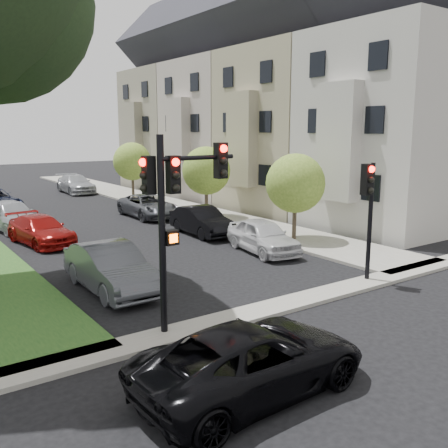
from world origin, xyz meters
TOP-DOWN VIEW (x-y plane):
  - ground at (0.00, 0.00)m, footprint 140.00×140.00m
  - sidewalk_right at (6.75, 24.00)m, footprint 3.50×44.00m
  - sidewalk_cross at (0.00, 2.00)m, footprint 60.00×1.00m
  - house_a at (12.45, 8.00)m, footprint 7.70×7.55m
  - house_b at (12.45, 15.50)m, footprint 7.70×7.55m
  - house_c at (12.45, 23.00)m, footprint 7.70×7.55m
  - house_d at (12.45, 30.50)m, footprint 7.70×7.55m
  - small_tree_a at (6.20, 8.21)m, footprint 2.69×2.69m
  - small_tree_b at (6.20, 15.59)m, footprint 2.76×2.76m
  - small_tree_c at (6.20, 25.49)m, footprint 2.77×2.77m
  - traffic_signal_main at (-3.41, 2.23)m, footprint 2.43×0.63m
  - traffic_signal_secondary at (3.82, 2.19)m, footprint 0.51×0.41m
  - car_cross_near at (-3.69, -1.21)m, footprint 5.00×2.43m
  - car_parked_0 at (3.70, 7.43)m, footprint 2.31×4.34m
  - car_parked_1 at (3.50, 11.87)m, footprint 1.66×4.28m
  - car_parked_2 at (3.64, 17.89)m, footprint 2.30×4.85m
  - car_parked_4 at (3.92, 31.43)m, footprint 2.16×5.10m
  - car_parked_5 at (-3.50, 6.30)m, footprint 1.60×4.59m
  - car_parked_6 at (-3.49, 14.35)m, footprint 2.42×4.62m
  - car_parked_7 at (-3.85, 18.42)m, footprint 2.60×4.88m

SIDE VIEW (x-z plane):
  - ground at x=0.00m, z-range 0.00..0.00m
  - sidewalk_right at x=6.75m, z-range 0.00..0.12m
  - sidewalk_cross at x=0.00m, z-range 0.00..0.12m
  - car_parked_6 at x=-3.49m, z-range 0.00..1.28m
  - car_parked_2 at x=3.64m, z-range 0.00..1.34m
  - car_cross_near at x=-3.69m, z-range 0.00..1.37m
  - car_parked_1 at x=3.50m, z-range 0.00..1.39m
  - car_parked_0 at x=3.70m, z-range 0.00..1.41m
  - car_parked_4 at x=3.92m, z-range 0.00..1.47m
  - car_parked_5 at x=-3.50m, z-range 0.00..1.51m
  - car_parked_7 at x=-3.85m, z-range 0.00..1.58m
  - small_tree_a at x=6.20m, z-range 0.67..4.71m
  - small_tree_b at x=6.20m, z-range 0.68..4.83m
  - small_tree_c at x=6.20m, z-range 0.69..4.84m
  - traffic_signal_secondary at x=3.82m, z-range 0.80..4.83m
  - traffic_signal_main at x=-3.41m, z-range 0.95..5.93m
  - house_a at x=12.45m, z-range -1.05..14.92m
  - house_b at x=12.45m, z-range -1.05..14.92m
  - house_c at x=12.45m, z-range -1.05..14.92m
  - house_d at x=12.45m, z-range -1.05..14.92m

